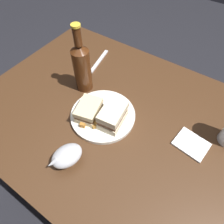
{
  "coord_description": "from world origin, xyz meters",
  "views": [
    {
      "loc": [
        0.22,
        -0.39,
        1.35
      ],
      "look_at": [
        -0.03,
        -0.02,
        0.76
      ],
      "focal_mm": 31.67,
      "sensor_mm": 36.0,
      "label": 1
    }
  ],
  "objects_px": {
    "cider_bottle": "(82,66)",
    "napkin": "(191,144)",
    "sandwich_half_right": "(113,116)",
    "plate": "(103,115)",
    "sandwich_half_left": "(89,110)",
    "fork": "(99,61)",
    "gravy_boat": "(67,156)"
  },
  "relations": [
    {
      "from": "cider_bottle",
      "to": "napkin",
      "type": "xyz_separation_m",
      "value": [
        0.49,
        -0.01,
        -0.11
      ]
    },
    {
      "from": "sandwich_half_right",
      "to": "plate",
      "type": "bearing_deg",
      "value": 171.52
    },
    {
      "from": "sandwich_half_left",
      "to": "fork",
      "type": "distance_m",
      "value": 0.34
    },
    {
      "from": "plate",
      "to": "fork",
      "type": "height_order",
      "value": "plate"
    },
    {
      "from": "gravy_boat",
      "to": "fork",
      "type": "distance_m",
      "value": 0.52
    },
    {
      "from": "sandwich_half_left",
      "to": "napkin",
      "type": "height_order",
      "value": "sandwich_half_left"
    },
    {
      "from": "sandwich_half_left",
      "to": "cider_bottle",
      "type": "height_order",
      "value": "cider_bottle"
    },
    {
      "from": "cider_bottle",
      "to": "napkin",
      "type": "distance_m",
      "value": 0.5
    },
    {
      "from": "sandwich_half_left",
      "to": "sandwich_half_right",
      "type": "distance_m",
      "value": 0.09
    },
    {
      "from": "sandwich_half_right",
      "to": "napkin",
      "type": "relative_size",
      "value": 1.1
    },
    {
      "from": "sandwich_half_left",
      "to": "gravy_boat",
      "type": "xyz_separation_m",
      "value": [
        0.05,
        -0.18,
        -0.0
      ]
    },
    {
      "from": "plate",
      "to": "sandwich_half_left",
      "type": "relative_size",
      "value": 2.06
    },
    {
      "from": "plate",
      "to": "gravy_boat",
      "type": "xyz_separation_m",
      "value": [
        0.01,
        -0.21,
        0.03
      ]
    },
    {
      "from": "sandwich_half_left",
      "to": "gravy_boat",
      "type": "height_order",
      "value": "sandwich_half_left"
    },
    {
      "from": "gravy_boat",
      "to": "fork",
      "type": "relative_size",
      "value": 0.69
    },
    {
      "from": "plate",
      "to": "sandwich_half_right",
      "type": "height_order",
      "value": "sandwich_half_right"
    },
    {
      "from": "cider_bottle",
      "to": "napkin",
      "type": "relative_size",
      "value": 2.6
    },
    {
      "from": "gravy_boat",
      "to": "sandwich_half_right",
      "type": "bearing_deg",
      "value": 79.54
    },
    {
      "from": "gravy_boat",
      "to": "napkin",
      "type": "relative_size",
      "value": 1.13
    },
    {
      "from": "plate",
      "to": "cider_bottle",
      "type": "relative_size",
      "value": 0.87
    },
    {
      "from": "sandwich_half_left",
      "to": "sandwich_half_right",
      "type": "xyz_separation_m",
      "value": [
        0.09,
        0.02,
        0.01
      ]
    },
    {
      "from": "sandwich_half_right",
      "to": "gravy_boat",
      "type": "distance_m",
      "value": 0.21
    },
    {
      "from": "cider_bottle",
      "to": "sandwich_half_left",
      "type": "bearing_deg",
      "value": -44.67
    },
    {
      "from": "sandwich_half_left",
      "to": "napkin",
      "type": "xyz_separation_m",
      "value": [
        0.37,
        0.11,
        -0.04
      ]
    },
    {
      "from": "sandwich_half_right",
      "to": "fork",
      "type": "distance_m",
      "value": 0.37
    },
    {
      "from": "gravy_boat",
      "to": "napkin",
      "type": "xyz_separation_m",
      "value": [
        0.31,
        0.29,
        -0.04
      ]
    },
    {
      "from": "plate",
      "to": "cider_bottle",
      "type": "height_order",
      "value": "cider_bottle"
    },
    {
      "from": "plate",
      "to": "sandwich_half_left",
      "type": "bearing_deg",
      "value": -142.53
    },
    {
      "from": "cider_bottle",
      "to": "plate",
      "type": "bearing_deg",
      "value": -28.34
    },
    {
      "from": "sandwich_half_right",
      "to": "cider_bottle",
      "type": "bearing_deg",
      "value": 156.01
    },
    {
      "from": "plate",
      "to": "cider_bottle",
      "type": "distance_m",
      "value": 0.21
    },
    {
      "from": "sandwich_half_left",
      "to": "cider_bottle",
      "type": "bearing_deg",
      "value": 135.33
    }
  ]
}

